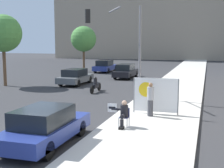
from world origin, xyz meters
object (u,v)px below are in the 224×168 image
Objects in this scene: car_on_road_midblock at (126,71)px; car_on_road_distant at (105,66)px; traffic_light_pole at (121,36)px; street_tree_midblock at (84,39)px; street_tree_near_curb at (3,33)px; jogger_on_sidewalk at (150,99)px; parked_car_curbside at (45,126)px; seated_protester at (123,113)px; motorcycle_on_road at (96,85)px; protest_banner at (155,95)px; car_on_road_nearest at (75,77)px.

car_on_road_distant is at bearing 126.76° from car_on_road_midblock.
traffic_light_pole is 20.11m from street_tree_midblock.
jogger_on_sidewalk is at bearing -29.03° from street_tree_near_curb.
jogger_on_sidewalk reaches higher than parked_car_curbside.
traffic_light_pole is 1.33× the size of car_on_road_distant.
seated_protester is 0.53× the size of motorcycle_on_road.
car_on_road_distant reaches higher than car_on_road_midblock.
car_on_road_distant is 15.49m from street_tree_near_curb.
car_on_road_midblock is at bearing 45.42° from street_tree_near_curb.
protest_banner is at bearing -70.20° from car_on_road_midblock.
traffic_light_pole is at bearing -40.42° from jogger_on_sidewalk.
street_tree_near_curb reaches higher than traffic_light_pole.
traffic_light_pole is (-2.71, 4.27, 3.21)m from jogger_on_sidewalk.
car_on_road_midblock is (3.06, 6.20, 0.03)m from car_on_road_nearest.
car_on_road_distant is 2.07× the size of motorcycle_on_road.
parked_car_curbside is at bearing -76.05° from car_on_road_distant.
car_on_road_nearest is 12.50m from street_tree_midblock.
jogger_on_sidewalk is 0.27× the size of street_tree_near_curb.
car_on_road_nearest is at bearing -33.09° from jogger_on_sidewalk.
parked_car_curbside is 21.92m from car_on_road_midblock.
car_on_road_midblock is (-5.63, 16.63, -0.25)m from jogger_on_sidewalk.
motorcycle_on_road is (-4.72, 9.35, -0.23)m from seated_protester.
car_on_road_nearest is 11.89m from car_on_road_distant.
car_on_road_nearest is 0.76× the size of street_tree_midblock.
motorcycle_on_road is at bearing 131.28° from protest_banner.
jogger_on_sidewalk is 0.28× the size of traffic_light_pole.
protest_banner is 8.56m from motorcycle_on_road.
street_tree_midblock is at bearing 120.84° from protest_banner.
parked_car_curbside is at bearing -91.91° from traffic_light_pole.
jogger_on_sidewalk is at bearing -57.55° from traffic_light_pole.
parked_car_curbside is 0.96× the size of car_on_road_midblock.
street_tree_midblock is (-3.84, 11.38, 3.45)m from car_on_road_nearest.
car_on_road_distant is at bearing 9.46° from street_tree_midblock.
motorcycle_on_road is (0.14, -9.62, -0.23)m from car_on_road_midblock.
street_tree_midblock is (-7.04, 14.80, 3.64)m from motorcycle_on_road.
protest_banner is 23.86m from car_on_road_distant.
car_on_road_distant is 0.78× the size of street_tree_midblock.
street_tree_near_curb is (-5.55, -2.54, 3.82)m from car_on_road_nearest.
street_tree_near_curb is 1.06× the size of street_tree_midblock.
seated_protester is at bearing -73.58° from traffic_light_pole.
traffic_light_pole is 12.08m from street_tree_near_curb.
traffic_light_pole reaches higher than seated_protester.
street_tree_midblock is at bearing 124.87° from seated_protester.
protest_banner is 0.38× the size of street_tree_near_curb.
car_on_road_nearest is at bearing 131.91° from protest_banner.
car_on_road_distant is at bearing 72.98° from street_tree_near_curb.
street_tree_midblock is at bearing 108.64° from car_on_road_nearest.
street_tree_near_curb is at bearing -96.98° from street_tree_midblock.
car_on_road_nearest is (-7.92, 12.77, -0.04)m from seated_protester.
motorcycle_on_road is (-2.78, 2.74, -3.69)m from traffic_light_pole.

